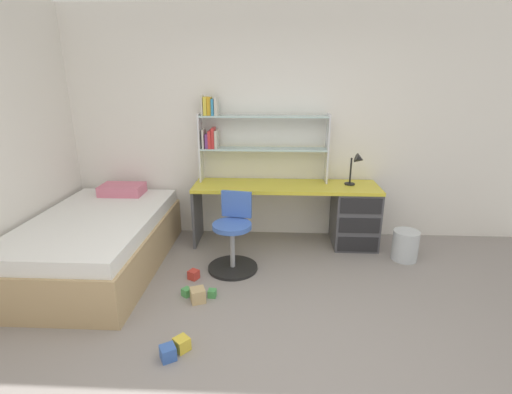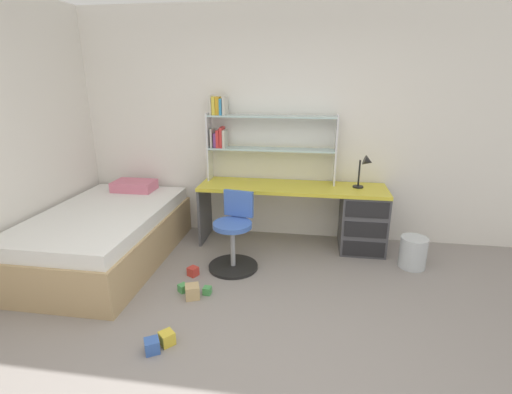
{
  "view_description": "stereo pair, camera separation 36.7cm",
  "coord_description": "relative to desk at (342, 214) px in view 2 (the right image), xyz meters",
  "views": [
    {
      "loc": [
        -0.05,
        -2.06,
        1.92
      ],
      "look_at": [
        -0.22,
        1.43,
        0.8
      ],
      "focal_mm": 26.18,
      "sensor_mm": 36.0,
      "label": 1
    },
    {
      "loc": [
        0.31,
        -2.03,
        1.92
      ],
      "look_at": [
        -0.22,
        1.43,
        0.8
      ],
      "focal_mm": 26.18,
      "sensor_mm": 36.0,
      "label": 2
    }
  ],
  "objects": [
    {
      "name": "toy_block_blue_0",
      "position": [
        -1.46,
        -2.03,
        -0.36
      ],
      "size": [
        0.14,
        0.14,
        0.1
      ],
      "primitive_type": "cube",
      "rotation": [
        0.0,
        0.0,
        2.11
      ],
      "color": "#3860B7",
      "rests_on": "ground_plane"
    },
    {
      "name": "bed_platform",
      "position": [
        -2.55,
        -0.72,
        -0.13
      ],
      "size": [
        1.24,
        2.03,
        0.7
      ],
      "color": "tan",
      "rests_on": "ground_plane"
    },
    {
      "name": "desk",
      "position": [
        0.0,
        0.0,
        0.0
      ],
      "size": [
        2.15,
        0.56,
        0.73
      ],
      "color": "gold",
      "rests_on": "ground_plane"
    },
    {
      "name": "room_shell",
      "position": [
        -1.93,
        -0.88,
        0.95
      ],
      "size": [
        6.03,
        5.86,
        2.73
      ],
      "color": "white",
      "rests_on": "ground_plane"
    },
    {
      "name": "waste_bin",
      "position": [
        0.73,
        -0.38,
        -0.25
      ],
      "size": [
        0.28,
        0.28,
        0.33
      ],
      "primitive_type": "cylinder",
      "color": "silver",
      "rests_on": "ground_plane"
    },
    {
      "name": "swivel_chair",
      "position": [
        -1.14,
        -0.66,
        -0.1
      ],
      "size": [
        0.52,
        0.52,
        0.8
      ],
      "color": "black",
      "rests_on": "ground_plane"
    },
    {
      "name": "toy_block_natural_4",
      "position": [
        -1.39,
        -1.31,
        -0.35
      ],
      "size": [
        0.16,
        0.16,
        0.13
      ],
      "primitive_type": "cube",
      "rotation": [
        0.0,
        0.0,
        1.95
      ],
      "color": "tan",
      "rests_on": "ground_plane"
    },
    {
      "name": "bookshelf_hutch",
      "position": [
        -1.06,
        0.16,
        0.89
      ],
      "size": [
        1.51,
        0.22,
        1.0
      ],
      "color": "silver",
      "rests_on": "desk"
    },
    {
      "name": "toy_block_green_1",
      "position": [
        -1.51,
        -1.22,
        -0.38
      ],
      "size": [
        0.11,
        0.11,
        0.07
      ],
      "primitive_type": "cube",
      "rotation": [
        0.0,
        0.0,
        0.92
      ],
      "color": "#479E51",
      "rests_on": "ground_plane"
    },
    {
      "name": "toy_block_yellow_3",
      "position": [
        -1.38,
        -1.94,
        -0.37
      ],
      "size": [
        0.14,
        0.14,
        0.1
      ],
      "primitive_type": "cube",
      "rotation": [
        0.0,
        0.0,
        2.4
      ],
      "color": "gold",
      "rests_on": "ground_plane"
    },
    {
      "name": "toy_block_green_5",
      "position": [
        -1.27,
        -1.23,
        -0.38
      ],
      "size": [
        0.08,
        0.08,
        0.07
      ],
      "primitive_type": "cube",
      "rotation": [
        0.0,
        0.0,
        3.09
      ],
      "color": "#479E51",
      "rests_on": "ground_plane"
    },
    {
      "name": "ground_plane",
      "position": [
        -0.67,
        -2.13,
        -0.43
      ],
      "size": [
        6.03,
        5.86,
        0.02
      ],
      "primitive_type": "cube",
      "color": "gray"
    },
    {
      "name": "desk_lamp",
      "position": [
        0.22,
        0.02,
        0.57
      ],
      "size": [
        0.2,
        0.17,
        0.38
      ],
      "color": "black",
      "rests_on": "desk"
    },
    {
      "name": "toy_block_red_2",
      "position": [
        -1.51,
        -0.92,
        -0.37
      ],
      "size": [
        0.12,
        0.12,
        0.09
      ],
      "primitive_type": "cube",
      "rotation": [
        0.0,
        0.0,
        2.65
      ],
      "color": "red",
      "rests_on": "ground_plane"
    }
  ]
}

